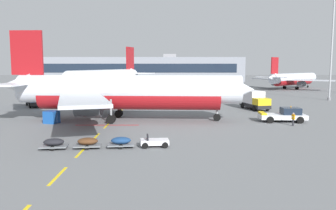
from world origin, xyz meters
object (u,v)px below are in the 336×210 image
(pushback_tug, at_px, (284,115))
(ground_power_truck, at_px, (35,98))
(airliner_mid_left, at_px, (293,79))
(baggage_train, at_px, (105,142))
(uld_cargo_container, at_px, (52,117))
(catering_truck, at_px, (254,100))
(apron_light_mast_far, at_px, (333,18))
(airliner_far_center, at_px, (107,79))
(ground_crew_worker, at_px, (293,118))
(airliner_foreground, at_px, (125,92))

(pushback_tug, height_order, ground_power_truck, ground_power_truck)
(ground_power_truck, bearing_deg, airliner_mid_left, 35.61)
(airliner_mid_left, xyz_separation_m, baggage_train, (-45.62, -77.59, -2.64))
(pushback_tug, distance_m, uld_cargo_container, 30.75)
(catering_truck, relative_size, apron_light_mast_far, 0.26)
(baggage_train, xyz_separation_m, apron_light_mast_far, (40.70, 42.59, 16.87))
(airliner_far_center, height_order, catering_truck, airliner_far_center)
(pushback_tug, bearing_deg, ground_crew_worker, -89.15)
(uld_cargo_container, bearing_deg, ground_crew_worker, -4.05)
(baggage_train, height_order, ground_crew_worker, ground_crew_worker)
(baggage_train, relative_size, apron_light_mast_far, 0.41)
(baggage_train, bearing_deg, uld_cargo_container, 124.37)
(ground_power_truck, distance_m, uld_cargo_container, 20.35)
(ground_power_truck, bearing_deg, baggage_train, -60.21)
(pushback_tug, xyz_separation_m, uld_cargo_container, (-30.73, -1.04, -0.10))
(airliner_mid_left, distance_m, catering_truck, 55.87)
(ground_crew_worker, bearing_deg, catering_truck, 92.76)
(ground_power_truck, bearing_deg, ground_crew_worker, -27.23)
(ground_power_truck, bearing_deg, uld_cargo_container, -63.92)
(ground_power_truck, height_order, uld_cargo_container, ground_power_truck)
(airliner_foreground, relative_size, airliner_far_center, 0.99)
(airliner_foreground, distance_m, ground_crew_worker, 22.10)
(ground_crew_worker, height_order, uld_cargo_container, ground_crew_worker)
(airliner_far_center, bearing_deg, apron_light_mast_far, -13.72)
(pushback_tug, xyz_separation_m, apron_light_mast_far, (19.27, 27.95, 16.50))
(airliner_foreground, distance_m, ground_power_truck, 24.39)
(apron_light_mast_far, bearing_deg, ground_power_truck, -169.68)
(catering_truck, bearing_deg, airliner_mid_left, 63.50)
(airliner_foreground, height_order, ground_crew_worker, airliner_foreground)
(airliner_mid_left, xyz_separation_m, catering_truck, (-24.92, -49.98, -1.53))
(catering_truck, distance_m, ground_crew_worker, 16.22)
(airliner_foreground, bearing_deg, uld_cargo_container, -166.27)
(airliner_far_center, xyz_separation_m, catering_truck, (29.66, -27.10, -2.43))
(baggage_train, bearing_deg, pushback_tug, 34.34)
(uld_cargo_container, bearing_deg, airliner_mid_left, 49.36)
(baggage_train, xyz_separation_m, uld_cargo_container, (-9.30, 13.60, 0.27))
(pushback_tug, xyz_separation_m, ground_crew_worker, (0.05, -3.22, 0.03))
(pushback_tug, relative_size, apron_light_mast_far, 0.22)
(airliner_mid_left, height_order, airliner_far_center, airliner_far_center)
(apron_light_mast_far, bearing_deg, ground_crew_worker, -121.66)
(apron_light_mast_far, bearing_deg, pushback_tug, -124.58)
(catering_truck, distance_m, apron_light_mast_far, 29.54)
(airliner_far_center, height_order, apron_light_mast_far, apron_light_mast_far)
(pushback_tug, xyz_separation_m, ground_power_truck, (-39.67, 17.21, 0.74))
(baggage_train, distance_m, apron_light_mast_far, 61.28)
(pushback_tug, height_order, catering_truck, catering_truck)
(airliner_far_center, bearing_deg, ground_crew_worker, -54.89)
(airliner_mid_left, relative_size, ground_power_truck, 3.34)
(airliner_mid_left, bearing_deg, airliner_far_center, -157.26)
(pushback_tug, distance_m, apron_light_mast_far, 37.74)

